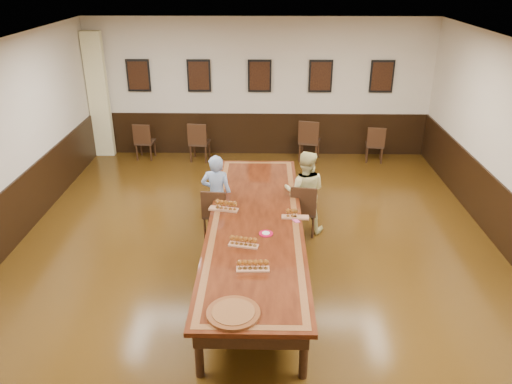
{
  "coord_description": "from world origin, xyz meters",
  "views": [
    {
      "loc": [
        0.13,
        -6.58,
        4.25
      ],
      "look_at": [
        0.0,
        0.5,
        1.0
      ],
      "focal_mm": 35.0,
      "sensor_mm": 36.0,
      "label": 1
    }
  ],
  "objects_px": {
    "chair_man": "(216,211)",
    "person_woman": "(305,192)",
    "person_man": "(217,195)",
    "chair_woman": "(304,208)",
    "spare_chair_a": "(145,141)",
    "spare_chair_d": "(375,143)",
    "spare_chair_c": "(309,140)",
    "conference_table": "(255,229)",
    "spare_chair_b": "(200,141)",
    "carved_platter": "(233,313)"
  },
  "relations": [
    {
      "from": "spare_chair_c",
      "to": "carved_platter",
      "type": "xyz_separation_m",
      "value": [
        -1.38,
        -6.74,
        0.27
      ]
    },
    {
      "from": "person_woman",
      "to": "chair_woman",
      "type": "bearing_deg",
      "value": 90.0
    },
    {
      "from": "spare_chair_c",
      "to": "person_woman",
      "type": "distance_m",
      "value": 3.46
    },
    {
      "from": "spare_chair_a",
      "to": "conference_table",
      "type": "bearing_deg",
      "value": 124.75
    },
    {
      "from": "spare_chair_a",
      "to": "conference_table",
      "type": "relative_size",
      "value": 0.18
    },
    {
      "from": "chair_man",
      "to": "person_man",
      "type": "height_order",
      "value": "person_man"
    },
    {
      "from": "spare_chair_d",
      "to": "person_man",
      "type": "height_order",
      "value": "person_man"
    },
    {
      "from": "spare_chair_b",
      "to": "person_man",
      "type": "xyz_separation_m",
      "value": [
        0.72,
        -3.48,
        0.24
      ]
    },
    {
      "from": "chair_man",
      "to": "person_woman",
      "type": "height_order",
      "value": "person_woman"
    },
    {
      "from": "spare_chair_b",
      "to": "spare_chair_d",
      "type": "distance_m",
      "value": 4.1
    },
    {
      "from": "spare_chair_d",
      "to": "carved_platter",
      "type": "height_order",
      "value": "spare_chair_d"
    },
    {
      "from": "spare_chair_c",
      "to": "person_woman",
      "type": "bearing_deg",
      "value": 97.24
    },
    {
      "from": "chair_man",
      "to": "person_man",
      "type": "xyz_separation_m",
      "value": [
        0.01,
        0.09,
        0.26
      ]
    },
    {
      "from": "chair_man",
      "to": "carved_platter",
      "type": "xyz_separation_m",
      "value": [
        0.48,
        -3.1,
        0.33
      ]
    },
    {
      "from": "spare_chair_a",
      "to": "spare_chair_b",
      "type": "xyz_separation_m",
      "value": [
        1.31,
        -0.1,
        0.03
      ]
    },
    {
      "from": "chair_woman",
      "to": "person_man",
      "type": "bearing_deg",
      "value": 8.29
    },
    {
      "from": "chair_woman",
      "to": "person_man",
      "type": "distance_m",
      "value": 1.49
    },
    {
      "from": "chair_man",
      "to": "spare_chair_d",
      "type": "distance_m",
      "value": 4.93
    },
    {
      "from": "spare_chair_b",
      "to": "person_man",
      "type": "distance_m",
      "value": 3.56
    },
    {
      "from": "conference_table",
      "to": "spare_chair_a",
      "type": "bearing_deg",
      "value": 120.52
    },
    {
      "from": "chair_woman",
      "to": "spare_chair_a",
      "type": "bearing_deg",
      "value": -37.74
    },
    {
      "from": "conference_table",
      "to": "spare_chair_b",
      "type": "bearing_deg",
      "value": 107.27
    },
    {
      "from": "spare_chair_d",
      "to": "person_man",
      "type": "xyz_separation_m",
      "value": [
        -3.37,
        -3.5,
        0.28
      ]
    },
    {
      "from": "spare_chair_a",
      "to": "carved_platter",
      "type": "height_order",
      "value": "spare_chair_a"
    },
    {
      "from": "chair_woman",
      "to": "spare_chair_c",
      "type": "xyz_separation_m",
      "value": [
        0.38,
        3.53,
        0.03
      ]
    },
    {
      "from": "chair_woman",
      "to": "spare_chair_d",
      "type": "height_order",
      "value": "chair_woman"
    },
    {
      "from": "chair_man",
      "to": "chair_woman",
      "type": "bearing_deg",
      "value": -170.47
    },
    {
      "from": "spare_chair_c",
      "to": "person_woman",
      "type": "xyz_separation_m",
      "value": [
        -0.36,
        -3.44,
        0.23
      ]
    },
    {
      "from": "spare_chair_d",
      "to": "carved_platter",
      "type": "bearing_deg",
      "value": 74.51
    },
    {
      "from": "person_man",
      "to": "person_woman",
      "type": "distance_m",
      "value": 1.49
    },
    {
      "from": "spare_chair_c",
      "to": "person_woman",
      "type": "height_order",
      "value": "person_woman"
    },
    {
      "from": "spare_chair_b",
      "to": "person_man",
      "type": "relative_size",
      "value": 0.66
    },
    {
      "from": "chair_man",
      "to": "carved_platter",
      "type": "height_order",
      "value": "chair_man"
    },
    {
      "from": "carved_platter",
      "to": "spare_chair_c",
      "type": "bearing_deg",
      "value": 78.46
    },
    {
      "from": "chair_man",
      "to": "spare_chair_c",
      "type": "height_order",
      "value": "spare_chair_c"
    },
    {
      "from": "person_woman",
      "to": "carved_platter",
      "type": "bearing_deg",
      "value": 80.71
    },
    {
      "from": "carved_platter",
      "to": "spare_chair_b",
      "type": "bearing_deg",
      "value": 100.17
    },
    {
      "from": "conference_table",
      "to": "person_woman",
      "type": "bearing_deg",
      "value": 53.93
    },
    {
      "from": "chair_man",
      "to": "conference_table",
      "type": "xyz_separation_m",
      "value": [
        0.68,
        -0.91,
        0.17
      ]
    },
    {
      "from": "spare_chair_c",
      "to": "chair_woman",
      "type": "bearing_deg",
      "value": 97.19
    },
    {
      "from": "spare_chair_b",
      "to": "conference_table",
      "type": "height_order",
      "value": "spare_chair_b"
    },
    {
      "from": "person_man",
      "to": "spare_chair_d",
      "type": "bearing_deg",
      "value": -128.6
    },
    {
      "from": "chair_man",
      "to": "spare_chair_c",
      "type": "distance_m",
      "value": 4.09
    },
    {
      "from": "spare_chair_b",
      "to": "spare_chair_c",
      "type": "xyz_separation_m",
      "value": [
        2.57,
        0.07,
        0.03
      ]
    },
    {
      "from": "chair_woman",
      "to": "person_man",
      "type": "xyz_separation_m",
      "value": [
        -1.47,
        -0.01,
        0.24
      ]
    },
    {
      "from": "spare_chair_a",
      "to": "spare_chair_c",
      "type": "distance_m",
      "value": 3.88
    },
    {
      "from": "spare_chair_b",
      "to": "carved_platter",
      "type": "height_order",
      "value": "spare_chair_b"
    },
    {
      "from": "carved_platter",
      "to": "spare_chair_d",
      "type": "bearing_deg",
      "value": 66.56
    },
    {
      "from": "chair_woman",
      "to": "chair_man",
      "type": "bearing_deg",
      "value": 11.91
    },
    {
      "from": "spare_chair_a",
      "to": "chair_man",
      "type": "bearing_deg",
      "value": 123.08
    }
  ]
}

